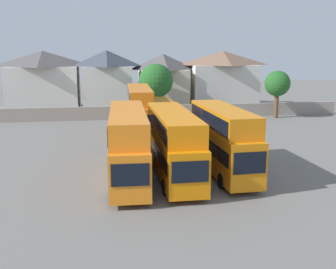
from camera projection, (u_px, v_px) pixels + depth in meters
The scene contains 13 objects.
ground at pixel (149, 129), 47.67m from camera, with size 140.00×140.00×0.00m, color slate.
depot_boundary_wall at pixel (142, 112), 54.83m from camera, with size 56.00×0.50×1.80m, color gray.
bus_1 at pixel (128, 141), 29.05m from camera, with size 2.99×12.03×5.02m.
bus_2 at pixel (174, 141), 29.58m from camera, with size 2.67×11.65×4.84m.
bus_3 at pixel (223, 137), 30.37m from camera, with size 2.83×10.55×5.02m.
bus_4 at pixel (140, 108), 44.70m from camera, with size 2.82×11.53×5.16m.
bus_5 at pixel (165, 116), 45.33m from camera, with size 2.98×11.76×3.44m.
house_terrace_left at pixel (44, 80), 61.76m from camera, with size 10.83×8.37×9.03m.
house_terrace_centre at pixel (107, 80), 61.86m from camera, with size 7.60×6.79×9.11m.
house_terrace_right at pixel (163, 81), 63.70m from camera, with size 7.52×8.28×8.55m.
house_terrace_far_right at pixel (222, 79), 65.12m from camera, with size 10.86×7.30×9.00m.
tree_left_of_lot at pixel (277, 84), 54.86m from camera, with size 3.46×3.46×6.43m.
tree_behind_wall at pixel (156, 81), 56.75m from camera, with size 4.79×4.79×7.30m.
Camera 1 is at (-4.89, -28.55, 9.34)m, focal length 43.28 mm.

